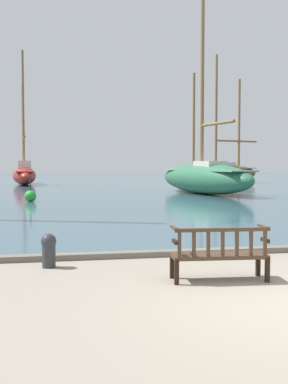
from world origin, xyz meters
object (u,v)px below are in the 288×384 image
sailboat_mid_port (24,173)px  mooring_bollard (49,249)px  channel_buoy (30,196)px  sailboat_distant_harbor (204,177)px  sailboat_nearest_starboard (218,171)px  park_bench (220,253)px

sailboat_mid_port → mooring_bollard: sailboat_mid_port is taller
mooring_bollard → channel_buoy: channel_buoy is taller
sailboat_mid_port → mooring_bollard: bearing=-86.0°
sailboat_distant_harbor → sailboat_mid_port: 19.47m
sailboat_nearest_starboard → sailboat_mid_port: (-17.98, 0.32, -0.15)m
sailboat_mid_port → sailboat_nearest_starboard: bearing=-1.0°
park_bench → sailboat_distant_harbor: size_ratio=0.14×
sailboat_mid_port → channel_buoy: bearing=-85.9°
park_bench → sailboat_mid_port: (-5.26, 36.44, 0.61)m
mooring_bollard → channel_buoy: 15.04m
sailboat_mid_port → channel_buoy: sailboat_mid_port is taller
park_bench → sailboat_mid_port: size_ratio=0.14×
sailboat_nearest_starboard → channel_buoy: bearing=-130.3°
park_bench → sailboat_distant_harbor: sailboat_distant_harbor is taller
park_bench → channel_buoy: (-3.85, 16.59, -0.10)m
mooring_bollard → sailboat_mid_port: bearing=94.0°
sailboat_distant_harbor → sailboat_mid_port: sailboat_mid_port is taller
sailboat_distant_harbor → mooring_bollard: size_ratio=18.24×
sailboat_nearest_starboard → mooring_bollard: 37.89m
sailboat_distant_harbor → channel_buoy: (-10.27, -4.29, -0.77)m
park_bench → channel_buoy: channel_buoy is taller
sailboat_distant_harbor → mooring_bollard: 21.41m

